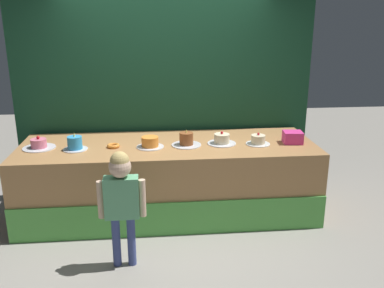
{
  "coord_description": "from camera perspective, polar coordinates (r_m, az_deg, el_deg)",
  "views": [
    {
      "loc": [
        -0.18,
        -3.95,
        2.24
      ],
      "look_at": [
        0.25,
        0.34,
        0.9
      ],
      "focal_mm": 38.99,
      "sensor_mm": 36.0,
      "label": 1
    }
  ],
  "objects": [
    {
      "name": "cake_far_right",
      "position": [
        4.75,
        9.03,
        0.51
      ],
      "size": [
        0.27,
        0.27,
        0.14
      ],
      "color": "white",
      "rests_on": "stage_platform"
    },
    {
      "name": "pink_box",
      "position": [
        4.88,
        13.61,
        0.9
      ],
      "size": [
        0.23,
        0.21,
        0.13
      ],
      "primitive_type": "cube",
      "rotation": [
        0.0,
        0.0,
        -0.11
      ],
      "color": "#EB3991",
      "rests_on": "stage_platform"
    },
    {
      "name": "child_figure",
      "position": [
        3.78,
        -9.64,
        -6.74
      ],
      "size": [
        0.43,
        0.2,
        1.11
      ],
      "color": "#3F4C8C",
      "rests_on": "ground_plane"
    },
    {
      "name": "stage_platform",
      "position": [
        4.87,
        -3.21,
        -4.75
      ],
      "size": [
        3.33,
        1.15,
        0.84
      ],
      "color": "#B27F4C",
      "rests_on": "ground_plane"
    },
    {
      "name": "ground_plane",
      "position": [
        4.55,
        -2.79,
        -12.3
      ],
      "size": [
        12.0,
        12.0,
        0.0
      ],
      "primitive_type": "plane",
      "color": "gray"
    },
    {
      "name": "cake_center_right",
      "position": [
        4.65,
        -0.78,
        0.53
      ],
      "size": [
        0.33,
        0.33,
        0.19
      ],
      "color": "silver",
      "rests_on": "stage_platform"
    },
    {
      "name": "donut",
      "position": [
        4.67,
        -10.71,
        -0.24
      ],
      "size": [
        0.14,
        0.14,
        0.04
      ],
      "primitive_type": "torus",
      "color": "orange",
      "rests_on": "stage_platform"
    },
    {
      "name": "curtain_backdrop",
      "position": [
        5.23,
        -3.76,
        10.13
      ],
      "size": [
        3.68,
        0.08,
        3.19
      ],
      "primitive_type": "cube",
      "color": "#19472D",
      "rests_on": "ground_plane"
    },
    {
      "name": "cake_far_left",
      "position": [
        4.86,
        -20.22,
        -0.07
      ],
      "size": [
        0.35,
        0.35,
        0.14
      ],
      "color": "silver",
      "rests_on": "stage_platform"
    },
    {
      "name": "cake_left",
      "position": [
        4.67,
        -15.72,
        0.03
      ],
      "size": [
        0.27,
        0.27,
        0.2
      ],
      "color": "silver",
      "rests_on": "stage_platform"
    },
    {
      "name": "cake_right",
      "position": [
        4.73,
        4.09,
        0.61
      ],
      "size": [
        0.32,
        0.32,
        0.15
      ],
      "color": "silver",
      "rests_on": "stage_platform"
    },
    {
      "name": "cake_center_left",
      "position": [
        4.61,
        -5.76,
        0.19
      ],
      "size": [
        0.3,
        0.3,
        0.12
      ],
      "color": "silver",
      "rests_on": "stage_platform"
    }
  ]
}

